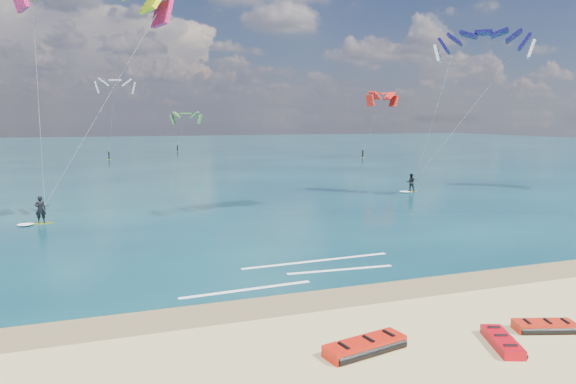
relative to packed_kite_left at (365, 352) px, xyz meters
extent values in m
plane|color=tan|center=(0.07, 41.77, 0.00)|extent=(320.00, 320.00, 0.00)
cube|color=brown|center=(0.07, 4.77, 0.00)|extent=(320.00, 2.40, 0.01)
cube|color=#0A2839|center=(0.07, 105.77, 0.02)|extent=(320.00, 200.00, 0.04)
cube|color=#97C617|center=(-11.76, 24.76, 0.07)|extent=(1.44, 0.52, 0.06)
imported|color=black|center=(-11.76, 24.76, 1.03)|extent=(0.69, 0.46, 1.87)
cylinder|color=black|center=(-11.45, 24.44, 1.30)|extent=(0.57, 0.07, 0.04)
cube|color=yellow|center=(20.82, 29.85, 0.07)|extent=(1.40, 0.56, 0.06)
imported|color=black|center=(20.82, 29.85, 0.96)|extent=(1.04, 0.94, 1.73)
cylinder|color=black|center=(21.12, 29.55, 1.26)|extent=(0.55, 0.10, 0.04)
cube|color=white|center=(-1.99, 6.77, 0.04)|extent=(5.76, 0.55, 0.01)
cube|color=white|center=(2.51, 9.87, 0.04)|extent=(7.97, 0.53, 0.01)
cube|color=white|center=(2.96, 8.07, 0.04)|extent=(5.28, 0.62, 0.01)
camera|label=1|loc=(-7.26, -13.40, 7.17)|focal=32.00mm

